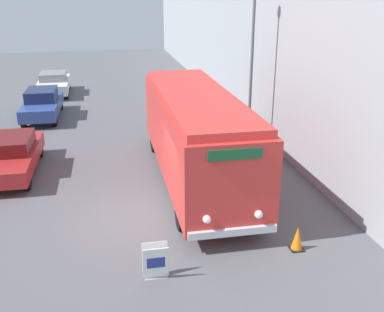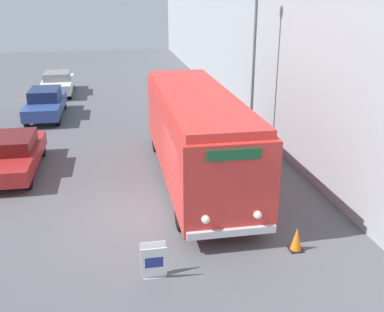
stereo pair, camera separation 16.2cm
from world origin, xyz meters
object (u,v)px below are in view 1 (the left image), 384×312
Objects in this scene: vintage_bus at (196,133)px; parked_car_mid at (42,103)px; sign_board at (156,262)px; parked_car_near at (12,155)px; parked_car_far at (54,83)px; traffic_cone at (297,238)px; streetlamp at (253,44)px.

vintage_bus is 11.67m from parked_car_mid.
parked_car_mid is at bearing 105.42° from sign_board.
sign_board is 0.19× the size of parked_car_near.
sign_board is at bearing -79.90° from parked_car_far.
parked_car_mid reaches higher than sign_board.
sign_board is 3.85m from traffic_cone.
parked_car_near is 0.99× the size of parked_car_mid.
sign_board is at bearing -172.35° from traffic_cone.
parked_car_near is at bearing -91.02° from parked_car_mid.
parked_car_near is at bearing -174.06° from streetlamp.
vintage_bus is 6.95m from parked_car_near.
traffic_cone is at bearing -39.70° from parked_car_near.
traffic_cone is (-1.22, -8.03, -4.09)m from streetlamp.
vintage_bus is at bearing 69.23° from sign_board.
sign_board is 10.68m from streetlamp.
traffic_cone is (8.04, -14.79, -0.46)m from parked_car_mid.
parked_car_mid is (-9.26, 6.77, -3.63)m from streetlamp.
parked_car_near is 13.59m from parked_car_far.
sign_board is at bearing -73.86° from parked_car_mid.
sign_board is 8.77m from parked_car_near.
parked_car_far is at bearing 90.00° from parked_car_mid.
traffic_cone is (1.71, -5.04, -1.47)m from vintage_bus.
parked_car_mid is at bearing 88.96° from parked_car_near.
sign_board reaches higher than traffic_cone.
parked_car_near is at bearing 163.04° from vintage_bus.
parked_car_far is (-6.25, 15.59, -1.07)m from vintage_bus.
vintage_bus is 1.41× the size of streetlamp.
parked_car_near is (-4.46, 7.55, 0.29)m from sign_board.
traffic_cone is at bearing -69.89° from parked_car_far.
parked_car_mid is 16.84m from traffic_cone.
streetlamp is 1.46× the size of parked_car_near.
traffic_cone is (3.81, 0.51, -0.10)m from sign_board.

